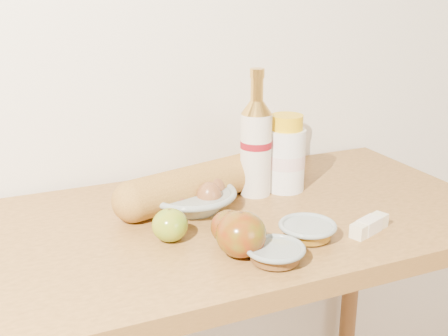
{
  "coord_description": "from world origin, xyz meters",
  "views": [
    {
      "loc": [
        -0.42,
        0.19,
        1.38
      ],
      "look_at": [
        0.0,
        1.15,
        1.02
      ],
      "focal_mm": 45.0,
      "sensor_mm": 36.0,
      "label": 1
    }
  ],
  "objects_px": {
    "table": "(218,271)",
    "egg_bowl": "(192,197)",
    "bourbon_bottle": "(256,145)",
    "baguette": "(218,179)",
    "cream_bottle": "(286,156)"
  },
  "relations": [
    {
      "from": "table",
      "to": "egg_bowl",
      "type": "distance_m",
      "value": 0.17
    },
    {
      "from": "bourbon_bottle",
      "to": "egg_bowl",
      "type": "distance_m",
      "value": 0.19
    },
    {
      "from": "bourbon_bottle",
      "to": "egg_bowl",
      "type": "bearing_deg",
      "value": -155.31
    },
    {
      "from": "table",
      "to": "baguette",
      "type": "bearing_deg",
      "value": 67.06
    },
    {
      "from": "table",
      "to": "cream_bottle",
      "type": "bearing_deg",
      "value": 23.97
    },
    {
      "from": "cream_bottle",
      "to": "egg_bowl",
      "type": "bearing_deg",
      "value": 160.62
    },
    {
      "from": "cream_bottle",
      "to": "bourbon_bottle",
      "type": "bearing_deg",
      "value": 154.37
    },
    {
      "from": "bourbon_bottle",
      "to": "baguette",
      "type": "xyz_separation_m",
      "value": [
        -0.09,
        0.02,
        -0.07
      ]
    },
    {
      "from": "table",
      "to": "egg_bowl",
      "type": "bearing_deg",
      "value": 114.16
    },
    {
      "from": "bourbon_bottle",
      "to": "cream_bottle",
      "type": "xyz_separation_m",
      "value": [
        0.08,
        -0.0,
        -0.03
      ]
    },
    {
      "from": "cream_bottle",
      "to": "baguette",
      "type": "distance_m",
      "value": 0.17
    },
    {
      "from": "cream_bottle",
      "to": "table",
      "type": "bearing_deg",
      "value": 179.09
    },
    {
      "from": "table",
      "to": "baguette",
      "type": "xyz_separation_m",
      "value": [
        0.05,
        0.11,
        0.17
      ]
    },
    {
      "from": "bourbon_bottle",
      "to": "egg_bowl",
      "type": "height_order",
      "value": "bourbon_bottle"
    },
    {
      "from": "baguette",
      "to": "bourbon_bottle",
      "type": "bearing_deg",
      "value": -26.24
    }
  ]
}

